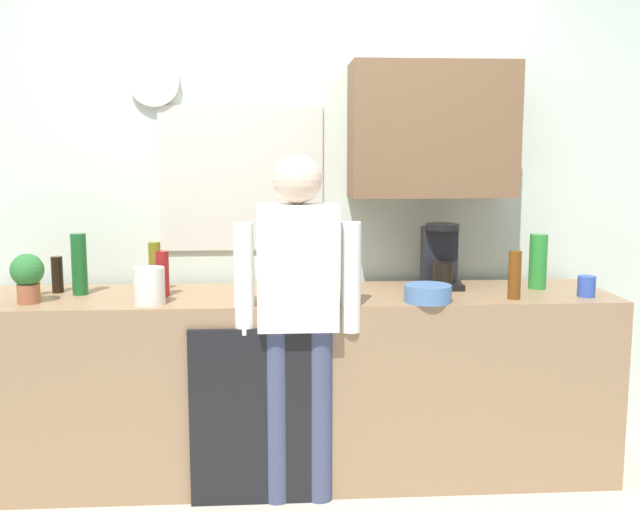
{
  "coord_description": "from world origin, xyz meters",
  "views": [
    {
      "loc": [
        -0.11,
        -3.19,
        1.6
      ],
      "look_at": [
        0.12,
        0.25,
        1.11
      ],
      "focal_mm": 40.63,
      "sensor_mm": 36.0,
      "label": 1
    }
  ],
  "objects_px": {
    "bottle_red_vinegar": "(162,274)",
    "mixing_bowl": "(428,293)",
    "bottle_dark_sauce": "(57,275)",
    "bottle_green_wine": "(79,264)",
    "storage_canister": "(149,286)",
    "person_at_sink": "(298,300)",
    "bottle_amber_beer": "(515,275)",
    "dish_soap": "(34,280)",
    "cup_terracotta_mug": "(268,285)",
    "cup_blue_mug": "(586,286)",
    "bottle_olive_oil": "(155,267)",
    "coffee_maker": "(440,259)",
    "potted_plant": "(27,275)",
    "bottle_clear_soda": "(538,261)"
  },
  "relations": [
    {
      "from": "bottle_clear_soda",
      "to": "storage_canister",
      "type": "distance_m",
      "value": 1.92
    },
    {
      "from": "bottle_green_wine",
      "to": "dish_soap",
      "type": "bearing_deg",
      "value": -173.06
    },
    {
      "from": "cup_blue_mug",
      "to": "bottle_olive_oil",
      "type": "bearing_deg",
      "value": 172.87
    },
    {
      "from": "bottle_clear_soda",
      "to": "person_at_sink",
      "type": "distance_m",
      "value": 1.29
    },
    {
      "from": "potted_plant",
      "to": "dish_soap",
      "type": "bearing_deg",
      "value": 99.4
    },
    {
      "from": "bottle_green_wine",
      "to": "potted_plant",
      "type": "distance_m",
      "value": 0.27
    },
    {
      "from": "bottle_clear_soda",
      "to": "dish_soap",
      "type": "distance_m",
      "value": 2.49
    },
    {
      "from": "person_at_sink",
      "to": "bottle_green_wine",
      "type": "bearing_deg",
      "value": 152.89
    },
    {
      "from": "cup_terracotta_mug",
      "to": "storage_canister",
      "type": "distance_m",
      "value": 0.57
    },
    {
      "from": "mixing_bowl",
      "to": "dish_soap",
      "type": "relative_size",
      "value": 1.22
    },
    {
      "from": "bottle_dark_sauce",
      "to": "dish_soap",
      "type": "bearing_deg",
      "value": -135.29
    },
    {
      "from": "bottle_amber_beer",
      "to": "cup_blue_mug",
      "type": "relative_size",
      "value": 2.3
    },
    {
      "from": "coffee_maker",
      "to": "bottle_dark_sauce",
      "type": "xyz_separation_m",
      "value": [
        -1.92,
        -0.02,
        -0.06
      ]
    },
    {
      "from": "dish_soap",
      "to": "storage_canister",
      "type": "height_order",
      "value": "dish_soap"
    },
    {
      "from": "cup_terracotta_mug",
      "to": "potted_plant",
      "type": "height_order",
      "value": "potted_plant"
    },
    {
      "from": "coffee_maker",
      "to": "storage_canister",
      "type": "relative_size",
      "value": 1.94
    },
    {
      "from": "bottle_red_vinegar",
      "to": "mixing_bowl",
      "type": "distance_m",
      "value": 1.27
    },
    {
      "from": "bottle_olive_oil",
      "to": "storage_canister",
      "type": "distance_m",
      "value": 0.31
    },
    {
      "from": "bottle_red_vinegar",
      "to": "bottle_olive_oil",
      "type": "height_order",
      "value": "bottle_olive_oil"
    },
    {
      "from": "dish_soap",
      "to": "bottle_red_vinegar",
      "type": "bearing_deg",
      "value": -3.82
    },
    {
      "from": "bottle_red_vinegar",
      "to": "storage_canister",
      "type": "height_order",
      "value": "bottle_red_vinegar"
    },
    {
      "from": "bottle_dark_sauce",
      "to": "dish_soap",
      "type": "relative_size",
      "value": 1.0
    },
    {
      "from": "coffee_maker",
      "to": "dish_soap",
      "type": "xyz_separation_m",
      "value": [
        -2.01,
        -0.1,
        -0.07
      ]
    },
    {
      "from": "mixing_bowl",
      "to": "bottle_green_wine",
      "type": "bearing_deg",
      "value": 170.2
    },
    {
      "from": "coffee_maker",
      "to": "storage_canister",
      "type": "height_order",
      "value": "coffee_maker"
    },
    {
      "from": "bottle_green_wine",
      "to": "bottle_clear_soda",
      "type": "bearing_deg",
      "value": 0.11
    },
    {
      "from": "person_at_sink",
      "to": "dish_soap",
      "type": "bearing_deg",
      "value": 156.91
    },
    {
      "from": "bottle_dark_sauce",
      "to": "cup_terracotta_mug",
      "type": "height_order",
      "value": "bottle_dark_sauce"
    },
    {
      "from": "bottle_green_wine",
      "to": "bottle_amber_beer",
      "type": "bearing_deg",
      "value": -6.77
    },
    {
      "from": "bottle_clear_soda",
      "to": "dish_soap",
      "type": "xyz_separation_m",
      "value": [
        -2.49,
        -0.03,
        -0.06
      ]
    },
    {
      "from": "bottle_dark_sauce",
      "to": "bottle_green_wine",
      "type": "relative_size",
      "value": 0.6
    },
    {
      "from": "bottle_amber_beer",
      "to": "cup_terracotta_mug",
      "type": "xyz_separation_m",
      "value": [
        -1.16,
        0.18,
        -0.07
      ]
    },
    {
      "from": "cup_blue_mug",
      "to": "bottle_green_wine",
      "type": "bearing_deg",
      "value": 175.01
    },
    {
      "from": "potted_plant",
      "to": "person_at_sink",
      "type": "relative_size",
      "value": 0.14
    },
    {
      "from": "coffee_maker",
      "to": "cup_terracotta_mug",
      "type": "xyz_separation_m",
      "value": [
        -0.88,
        -0.14,
        -0.1
      ]
    },
    {
      "from": "bottle_dark_sauce",
      "to": "bottle_olive_oil",
      "type": "xyz_separation_m",
      "value": [
        0.48,
        -0.01,
        0.04
      ]
    },
    {
      "from": "bottle_clear_soda",
      "to": "cup_terracotta_mug",
      "type": "distance_m",
      "value": 1.38
    },
    {
      "from": "coffee_maker",
      "to": "bottle_dark_sauce",
      "type": "height_order",
      "value": "coffee_maker"
    },
    {
      "from": "storage_canister",
      "to": "person_at_sink",
      "type": "xyz_separation_m",
      "value": [
        0.67,
        -0.1,
        -0.06
      ]
    },
    {
      "from": "dish_soap",
      "to": "bottle_olive_oil",
      "type": "bearing_deg",
      "value": 7.4
    },
    {
      "from": "bottle_dark_sauce",
      "to": "bottle_amber_beer",
      "type": "distance_m",
      "value": 2.22
    },
    {
      "from": "bottle_dark_sauce",
      "to": "bottle_amber_beer",
      "type": "bearing_deg",
      "value": -7.92
    },
    {
      "from": "bottle_clear_soda",
      "to": "bottle_red_vinegar",
      "type": "bearing_deg",
      "value": -177.82
    },
    {
      "from": "cup_terracotta_mug",
      "to": "storage_canister",
      "type": "height_order",
      "value": "storage_canister"
    },
    {
      "from": "bottle_amber_beer",
      "to": "potted_plant",
      "type": "bearing_deg",
      "value": 178.71
    },
    {
      "from": "mixing_bowl",
      "to": "bottle_amber_beer",
      "type": "bearing_deg",
      "value": 5.35
    },
    {
      "from": "bottle_clear_soda",
      "to": "storage_canister",
      "type": "xyz_separation_m",
      "value": [
        -1.91,
        -0.26,
        -0.05
      ]
    },
    {
      "from": "bottle_dark_sauce",
      "to": "mixing_bowl",
      "type": "bearing_deg",
      "value": -11.0
    },
    {
      "from": "bottle_dark_sauce",
      "to": "bottle_red_vinegar",
      "type": "relative_size",
      "value": 0.82
    },
    {
      "from": "bottle_green_wine",
      "to": "bottle_clear_soda",
      "type": "xyz_separation_m",
      "value": [
        2.28,
        0.0,
        -0.01
      ]
    }
  ]
}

